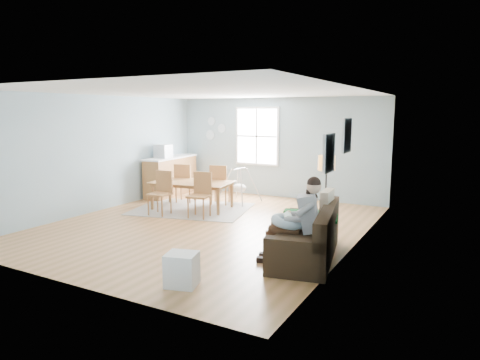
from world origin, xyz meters
The scene contains 22 objects.
room centered at (0.00, 0.00, 2.42)m, with size 8.40×9.40×3.90m.
window centered at (-0.60, 3.46, 1.65)m, with size 1.32×0.08×1.62m.
pictures centered at (2.97, -1.05, 1.85)m, with size 0.05×1.34×0.74m.
wall_plates centered at (-2.00, 3.47, 1.83)m, with size 0.67×0.02×0.66m.
sofa centered at (2.51, -0.91, 0.29)m, with size 1.26×2.18×0.83m.
green_throw centered at (2.30, -0.26, 0.53)m, with size 0.94×0.78×0.04m, color #166227.
beige_pillow centered at (2.61, -0.34, 0.76)m, with size 0.14×0.51×0.51m, color tan.
father centered at (2.44, -1.22, 0.72)m, with size 1.02×0.62×1.36m.
nursing_pillow centered at (2.29, -1.25, 0.64)m, with size 0.54×0.54×0.15m, color #A7C0D0.
infant centered at (2.28, -1.22, 0.72)m, with size 0.24×0.35×0.13m.
toddler centered at (2.39, -0.73, 0.70)m, with size 0.55×0.36×0.81m.
floor_lamp centered at (2.36, 0.37, 1.26)m, with size 0.31×0.31×1.52m.
storage_cube centered at (1.39, -2.81, 0.22)m, with size 0.49×0.46×0.45m.
rug centered at (-1.14, 1.05, 0.01)m, with size 2.65×2.02×0.01m, color gray.
dining_table centered at (-1.14, 1.05, 0.33)m, with size 1.89×1.06×0.67m, color brown.
chair_sw centered at (-1.45, 0.31, 0.57)m, with size 0.49×0.49×0.99m.
chair_se centered at (-0.52, 0.52, 0.57)m, with size 0.52×0.52×1.00m.
chair_nw centered at (-1.75, 1.58, 0.58)m, with size 0.56×0.56×1.01m.
chair_ne centered at (-0.82, 1.79, 0.58)m, with size 0.57×0.57×1.02m.
counter centered at (-2.70, 2.26, 0.55)m, with size 0.70×1.97×1.09m.
monitor centered at (-2.66, 1.90, 1.27)m, with size 0.39×0.37×0.36m.
baby_swing centered at (-0.52, 2.28, 0.40)m, with size 0.97×0.99×0.89m.
Camera 1 is at (4.71, -7.21, 2.30)m, focal length 32.00 mm.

